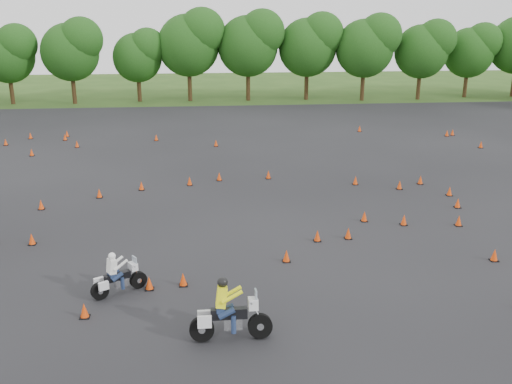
# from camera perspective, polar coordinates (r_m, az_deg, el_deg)

# --- Properties ---
(ground) EXTENTS (140.00, 140.00, 0.00)m
(ground) POSITION_cam_1_polar(r_m,az_deg,el_deg) (22.64, 0.99, -5.94)
(ground) COLOR #2D5119
(ground) RESTS_ON ground
(asphalt_pad) EXTENTS (62.00, 62.00, 0.00)m
(asphalt_pad) POSITION_cam_1_polar(r_m,az_deg,el_deg) (28.22, -0.40, -1.10)
(asphalt_pad) COLOR black
(asphalt_pad) RESTS_ON ground
(treeline) EXTENTS (86.77, 32.57, 10.52)m
(treeline) POSITION_cam_1_polar(r_m,az_deg,el_deg) (55.66, -1.39, 12.92)
(treeline) COLOR #1D4814
(treeline) RESTS_ON ground
(traffic_cones) EXTENTS (36.56, 33.00, 0.45)m
(traffic_cones) POSITION_cam_1_polar(r_m,az_deg,el_deg) (28.68, -1.12, -0.32)
(traffic_cones) COLOR #E64109
(traffic_cones) RESTS_ON asphalt_pad
(rider_yellow) EXTENTS (2.39, 0.75, 1.84)m
(rider_yellow) POSITION_cam_1_polar(r_m,az_deg,el_deg) (16.49, -2.52, -11.85)
(rider_yellow) COLOR #FCFF16
(rider_yellow) RESTS_ON ground
(rider_white) EXTENTS (1.99, 1.52, 1.51)m
(rider_white) POSITION_cam_1_polar(r_m,az_deg,el_deg) (19.63, -13.58, -7.86)
(rider_white) COLOR white
(rider_white) RESTS_ON ground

